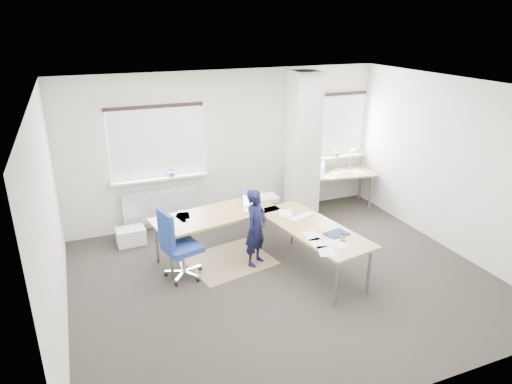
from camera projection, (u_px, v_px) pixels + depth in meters
name	position (u px, v px, depth m)	size (l,w,h in m)	color
ground	(283.00, 278.00, 6.81)	(6.00, 6.00, 0.00)	#282520
room_shell	(284.00, 157.00, 6.64)	(6.04, 5.04, 2.82)	silver
floor_mat	(229.00, 260.00, 7.30)	(1.27, 1.08, 0.01)	#8A6B4B
white_crate	(131.00, 236.00, 7.81)	(0.47, 0.33, 0.28)	white
desk_main	(265.00, 221.00, 7.05)	(2.82, 2.63, 0.96)	olive
desk_side	(339.00, 174.00, 9.22)	(1.50, 0.93, 1.22)	olive
task_chair	(181.00, 259.00, 6.72)	(0.62, 0.60, 1.11)	navy
person	(256.00, 228.00, 7.01)	(0.45, 0.30, 1.24)	black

